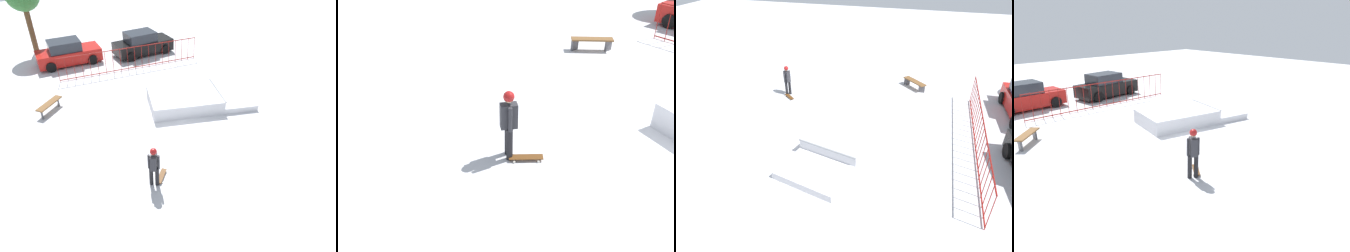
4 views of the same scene
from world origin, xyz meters
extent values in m
cylinder|color=black|center=(-2.37, -3.50, 0.41)|extent=(0.15, 0.15, 0.82)
cylinder|color=black|center=(-2.56, -3.39, 0.41)|extent=(0.15, 0.15, 0.82)
cube|color=#2D2D33|center=(-2.47, -3.45, 1.12)|extent=(0.38, 0.44, 0.60)
cylinder|color=#2D2D33|center=(-2.32, -3.54, 1.12)|extent=(0.09, 0.09, 0.60)
cylinder|color=#2D2D33|center=(-2.62, -3.36, 1.12)|extent=(0.09, 0.09, 0.60)
sphere|color=tan|center=(-2.47, -3.45, 1.57)|extent=(0.22, 0.22, 0.22)
sphere|color=#A51919|center=(-2.47, -3.45, 1.60)|extent=(0.25, 0.25, 0.25)
cube|color=#593314|center=(-2.10, -3.23, 0.08)|extent=(0.66, 0.74, 0.02)
cylinder|color=silver|center=(-2.19, -3.52, 0.03)|extent=(0.06, 0.06, 0.06)
cylinder|color=silver|center=(-2.36, -3.38, 0.03)|extent=(0.06, 0.06, 0.06)
cylinder|color=silver|center=(-1.83, -3.09, 0.03)|extent=(0.06, 0.06, 0.06)
cylinder|color=silver|center=(-2.01, -2.94, 0.03)|extent=(0.06, 0.06, 0.06)
cylinder|color=maroon|center=(-4.53, 6.59, 0.75)|extent=(0.03, 0.03, 1.50)
cylinder|color=maroon|center=(-4.05, 6.58, 0.75)|extent=(0.03, 0.03, 1.50)
cube|color=brown|center=(-5.42, 3.44, 0.45)|extent=(1.39, 1.43, 0.06)
cube|color=#4C4C51|center=(-5.87, 2.97, 0.21)|extent=(0.08, 0.36, 0.42)
cube|color=#4C4C51|center=(-4.97, 3.91, 0.21)|extent=(0.08, 0.36, 0.42)
cylinder|color=black|center=(-4.80, 8.22, 0.32)|extent=(0.65, 0.26, 0.64)
camera|label=1|loc=(-5.21, -10.80, 8.30)|focal=31.87mm
camera|label=2|loc=(2.67, -7.98, 5.34)|focal=38.97mm
camera|label=3|loc=(11.61, 4.10, 7.61)|focal=31.82mm
camera|label=4|loc=(-9.20, -9.94, 5.04)|focal=33.38mm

